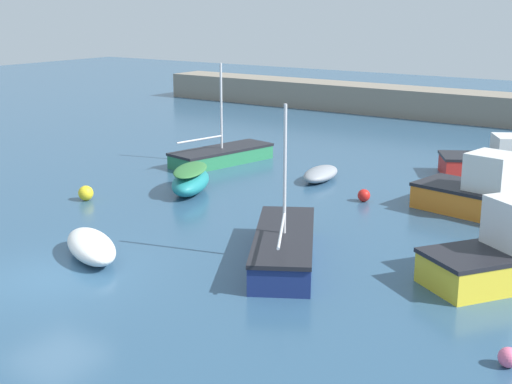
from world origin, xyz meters
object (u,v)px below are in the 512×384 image
object	(u,v)px
mooring_buoy_yellow	(86,193)
mooring_buoy_pink	(508,357)
open_tender_yellow	(91,246)
rowboat_with_red_cover	(191,180)
motorboat_grey_hull	(512,161)
sailboat_twin_hulled	(284,247)
rowboat_blue_near	(321,174)
sailboat_short_mast	(222,155)
mooring_buoy_red	(364,195)
cabin_cruiser_white	(483,194)

from	to	relation	value
mooring_buoy_yellow	mooring_buoy_pink	size ratio (longest dim) A/B	1.34
mooring_buoy_yellow	mooring_buoy_pink	bearing A→B (deg)	-12.88
open_tender_yellow	mooring_buoy_yellow	distance (m)	6.67
rowboat_with_red_cover	mooring_buoy_pink	bearing A→B (deg)	36.17
mooring_buoy_pink	mooring_buoy_yellow	bearing A→B (deg)	167.12
rowboat_with_red_cover	mooring_buoy_pink	size ratio (longest dim) A/B	8.14
motorboat_grey_hull	mooring_buoy_pink	size ratio (longest dim) A/B	14.16
sailboat_twin_hulled	rowboat_blue_near	bearing A→B (deg)	-6.03
sailboat_short_mast	mooring_buoy_red	world-z (taller)	sailboat_short_mast
sailboat_twin_hulled	sailboat_short_mast	xyz separation A→B (m)	(-9.62, 9.55, -0.07)
mooring_buoy_pink	mooring_buoy_red	bearing A→B (deg)	129.86
motorboat_grey_hull	mooring_buoy_red	distance (m)	8.27
mooring_buoy_red	mooring_buoy_yellow	xyz separation A→B (m)	(-8.91, -5.99, 0.05)
open_tender_yellow	cabin_cruiser_white	bearing A→B (deg)	82.80
mooring_buoy_yellow	rowboat_blue_near	bearing A→B (deg)	53.61
sailboat_twin_hulled	mooring_buoy_pink	bearing A→B (deg)	-139.52
sailboat_short_mast	mooring_buoy_yellow	bearing A→B (deg)	-170.57
sailboat_short_mast	sailboat_twin_hulled	bearing A→B (deg)	-123.30
sailboat_short_mast	open_tender_yellow	distance (m)	13.47
cabin_cruiser_white	mooring_buoy_red	distance (m)	4.40
mooring_buoy_red	mooring_buoy_pink	world-z (taller)	mooring_buoy_red
rowboat_blue_near	mooring_buoy_yellow	xyz separation A→B (m)	(-5.87, -7.96, -0.00)
cabin_cruiser_white	rowboat_with_red_cover	world-z (taller)	cabin_cruiser_white
motorboat_grey_hull	mooring_buoy_yellow	distance (m)	18.31
open_tender_yellow	rowboat_with_red_cover	world-z (taller)	rowboat_with_red_cover
open_tender_yellow	mooring_buoy_pink	world-z (taller)	open_tender_yellow
motorboat_grey_hull	rowboat_with_red_cover	bearing A→B (deg)	16.21
mooring_buoy_yellow	mooring_buoy_red	bearing A→B (deg)	33.91
cabin_cruiser_white	sailboat_short_mast	bearing A→B (deg)	3.85
motorboat_grey_hull	rowboat_blue_near	xyz separation A→B (m)	(-6.52, -5.52, -0.39)
sailboat_twin_hulled	motorboat_grey_hull	size ratio (longest dim) A/B	0.92
rowboat_with_red_cover	mooring_buoy_yellow	bearing A→B (deg)	-66.69
cabin_cruiser_white	mooring_buoy_yellow	bearing A→B (deg)	37.48
motorboat_grey_hull	mooring_buoy_red	size ratio (longest dim) A/B	12.67
rowboat_blue_near	mooring_buoy_red	distance (m)	3.62
rowboat_with_red_cover	sailboat_twin_hulled	bearing A→B (deg)	30.62
mooring_buoy_red	sailboat_short_mast	bearing A→B (deg)	165.26
cabin_cruiser_white	rowboat_with_red_cover	bearing A→B (deg)	29.06
sailboat_short_mast	mooring_buoy_yellow	xyz separation A→B (m)	(-0.30, -8.25, -0.10)
sailboat_twin_hulled	open_tender_yellow	bearing A→B (deg)	92.45
mooring_buoy_red	mooring_buoy_pink	distance (m)	12.92
motorboat_grey_hull	mooring_buoy_yellow	xyz separation A→B (m)	(-12.38, -13.48, -0.39)
sailboat_twin_hulled	open_tender_yellow	xyz separation A→B (m)	(-4.87, -3.06, -0.07)
motorboat_grey_hull	rowboat_blue_near	distance (m)	8.55
sailboat_twin_hulled	rowboat_with_red_cover	distance (m)	8.61
mooring_buoy_pink	rowboat_blue_near	bearing A→B (deg)	133.59
rowboat_blue_near	mooring_buoy_pink	xyz separation A→B (m)	(11.32, -11.89, -0.07)
cabin_cruiser_white	rowboat_blue_near	world-z (taller)	cabin_cruiser_white
sailboat_short_mast	mooring_buoy_pink	distance (m)	20.82
rowboat_with_red_cover	mooring_buoy_red	xyz separation A→B (m)	(6.32, 2.78, -0.30)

